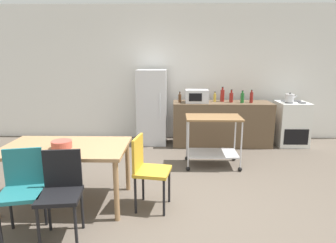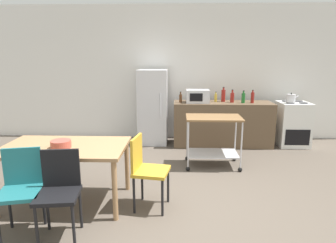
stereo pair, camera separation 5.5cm
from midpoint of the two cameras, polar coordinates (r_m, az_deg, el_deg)
ground_plane at (r=3.79m, az=2.54°, el=-15.99°), size 12.00×12.00×0.00m
back_wall at (r=6.54m, az=2.45°, el=9.40°), size 8.40×0.12×2.90m
kitchen_counter at (r=6.15m, az=10.81°, el=-0.42°), size 2.00×0.64×0.90m
dining_table at (r=3.80m, az=-19.16°, el=-5.63°), size 1.50×0.90×0.75m
chair_mustard at (r=3.54m, az=-3.86°, el=-8.89°), size 0.46×0.46×0.89m
chair_teal at (r=3.39m, az=-26.39°, el=-11.22°), size 0.48×0.48×0.89m
chair_black at (r=3.19m, az=-20.03°, el=-12.15°), size 0.45×0.45×0.89m
stove_oven at (r=6.55m, az=23.42°, el=-0.44°), size 0.60×0.61×0.92m
refrigerator at (r=6.14m, az=-2.72°, el=2.85°), size 0.60×0.63×1.55m
kitchen_cart at (r=4.89m, az=9.16°, el=-2.24°), size 0.91×0.57×0.85m
bottle_sesame_oil at (r=5.93m, az=2.74°, el=4.60°), size 0.06×0.06×0.22m
microwave at (r=5.94m, az=6.08°, el=4.95°), size 0.46×0.35×0.26m
bottle_olive_oil at (r=6.10m, az=9.57°, el=4.62°), size 0.06×0.06×0.21m
bottle_soy_sauce at (r=6.15m, az=11.02°, el=5.04°), size 0.08×0.08×0.30m
bottle_sparkling_water at (r=6.07m, az=12.71°, el=4.65°), size 0.08×0.08×0.26m
bottle_vinegar at (r=6.05m, az=14.77°, el=4.51°), size 0.07×0.07×0.25m
bottle_wine at (r=6.10m, az=16.44°, el=4.55°), size 0.07×0.07×0.26m
fruit_bowl at (r=3.69m, az=-19.83°, el=-4.19°), size 0.24×0.24×0.09m
kettle at (r=6.33m, az=23.16°, el=4.21°), size 0.24×0.17×0.19m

